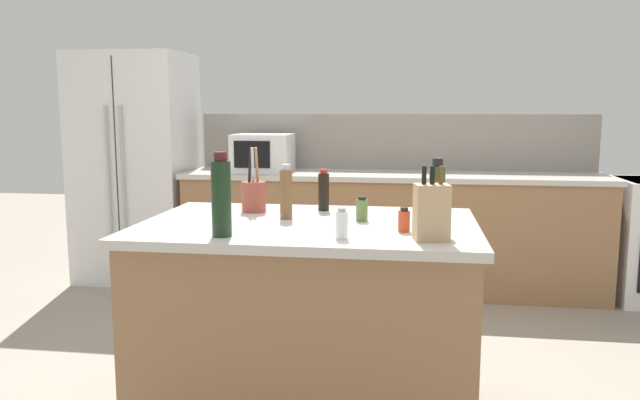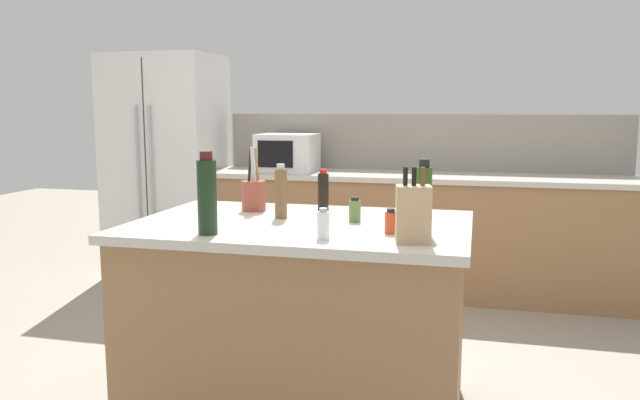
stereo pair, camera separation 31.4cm
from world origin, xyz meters
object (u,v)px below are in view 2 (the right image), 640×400
object	(u,v)px
utensil_crock	(254,194)
salt_shaker	(323,225)
spice_jar_paprika	(391,222)
wine_bottle	(207,195)
soy_sauce_bottle	(323,191)
spice_jar_oregano	(355,210)
refrigerator	(167,166)
pepper_grinder	(281,193)
olive_oil_bottle	(423,200)
microwave	(287,152)
knife_block	(413,213)

from	to	relation	value
utensil_crock	salt_shaker	bearing A→B (deg)	-49.34
spice_jar_paprika	wine_bottle	size ratio (longest dim) A/B	0.30
soy_sauce_bottle	spice_jar_oregano	world-z (taller)	soy_sauce_bottle
refrigerator	utensil_crock	bearing A→B (deg)	-52.55
utensil_crock	salt_shaker	xyz separation A→B (m)	(0.50, -0.59, -0.02)
wine_bottle	pepper_grinder	size ratio (longest dim) A/B	1.33
utensil_crock	spice_jar_oregano	bearing A→B (deg)	-18.23
spice_jar_oregano	olive_oil_bottle	xyz separation A→B (m)	(0.32, -0.23, 0.09)
olive_oil_bottle	wine_bottle	world-z (taller)	wine_bottle
refrigerator	microwave	xyz separation A→B (m)	(1.11, -0.05, 0.14)
microwave	spice_jar_paprika	bearing A→B (deg)	-63.67
utensil_crock	spice_jar_paprika	distance (m)	0.85
salt_shaker	microwave	bearing A→B (deg)	110.06
knife_block	wine_bottle	bearing A→B (deg)	171.97
utensil_crock	pepper_grinder	distance (m)	0.27
spice_jar_paprika	refrigerator	bearing A→B (deg)	133.39
knife_block	spice_jar_oregano	bearing A→B (deg)	117.35
salt_shaker	pepper_grinder	bearing A→B (deg)	126.42
refrigerator	knife_block	size ratio (longest dim) A/B	6.54
microwave	wine_bottle	xyz separation A→B (m)	(0.45, -2.56, 0.01)
spice_jar_oregano	wine_bottle	world-z (taller)	wine_bottle
salt_shaker	spice_jar_paprika	bearing A→B (deg)	36.98
knife_block	soy_sauce_bottle	world-z (taller)	knife_block
olive_oil_bottle	salt_shaker	world-z (taller)	olive_oil_bottle
spice_jar_oregano	spice_jar_paprika	xyz separation A→B (m)	(0.19, -0.22, -0.00)
knife_block	soy_sauce_bottle	distance (m)	0.83
spice_jar_paprika	olive_oil_bottle	xyz separation A→B (m)	(0.13, -0.00, 0.10)
pepper_grinder	salt_shaker	xyz separation A→B (m)	(0.31, -0.41, -0.06)
knife_block	pepper_grinder	size ratio (longest dim) A/B	1.14
soy_sauce_bottle	wine_bottle	bearing A→B (deg)	-114.57
knife_block	soy_sauce_bottle	size ratio (longest dim) A/B	1.39
spice_jar_paprika	olive_oil_bottle	size ratio (longest dim) A/B	0.33
soy_sauce_bottle	salt_shaker	world-z (taller)	soy_sauce_bottle
knife_block	wine_bottle	world-z (taller)	wine_bottle
knife_block	spice_jar_paprika	world-z (taller)	knife_block
microwave	spice_jar_oregano	xyz separation A→B (m)	(0.97, -2.13, -0.10)
olive_oil_bottle	salt_shaker	bearing A→B (deg)	-154.10
microwave	olive_oil_bottle	size ratio (longest dim) A/B	1.51
salt_shaker	refrigerator	bearing A→B (deg)	128.20
spice_jar_paprika	microwave	bearing A→B (deg)	116.33
refrigerator	spice_jar_paprika	bearing A→B (deg)	-46.61
refrigerator	spice_jar_paprika	xyz separation A→B (m)	(2.28, -2.41, 0.04)
utensil_crock	soy_sauce_bottle	world-z (taller)	utensil_crock
utensil_crock	spice_jar_oregano	xyz separation A→B (m)	(0.55, -0.18, -0.03)
wine_bottle	olive_oil_bottle	bearing A→B (deg)	12.95
soy_sauce_bottle	spice_jar_oregano	xyz separation A→B (m)	(0.21, -0.27, -0.05)
knife_block	spice_jar_oregano	xyz separation A→B (m)	(-0.30, 0.38, -0.06)
microwave	spice_jar_paprika	size ratio (longest dim) A/B	4.51
microwave	utensil_crock	world-z (taller)	utensil_crock
refrigerator	olive_oil_bottle	bearing A→B (deg)	-45.01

